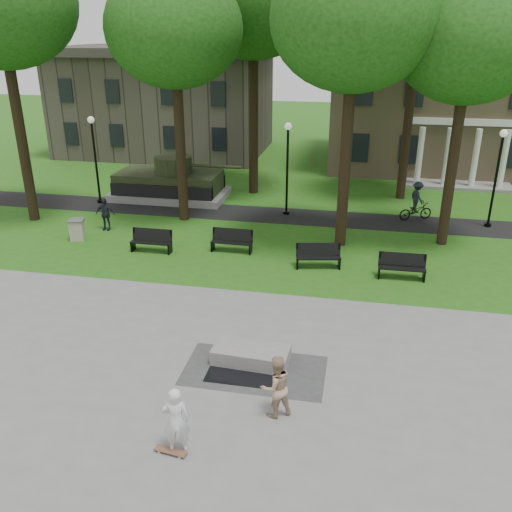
{
  "coord_description": "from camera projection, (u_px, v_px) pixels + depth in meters",
  "views": [
    {
      "loc": [
        4.19,
        -14.53,
        8.99
      ],
      "look_at": [
        0.69,
        3.16,
        1.4
      ],
      "focal_mm": 38.0,
      "sensor_mm": 36.0,
      "label": 1
    }
  ],
  "objects": [
    {
      "name": "ground",
      "position": [
        216.0,
        332.0,
        17.37
      ],
      "size": [
        120.0,
        120.0,
        0.0
      ],
      "primitive_type": "plane",
      "color": "#235614",
      "rests_on": "ground"
    },
    {
      "name": "plaza",
      "position": [
        161.0,
        438.0,
        12.85
      ],
      "size": [
        22.0,
        16.0,
        0.02
      ],
      "primitive_type": "cube",
      "color": "gray",
      "rests_on": "ground"
    },
    {
      "name": "footpath",
      "position": [
        276.0,
        215.0,
        28.22
      ],
      "size": [
        44.0,
        2.6,
        0.01
      ],
      "primitive_type": "cube",
      "color": "black",
      "rests_on": "ground"
    },
    {
      "name": "building_right",
      "position": [
        452.0,
        101.0,
        37.41
      ],
      "size": [
        17.0,
        12.0,
        8.6
      ],
      "color": "#9E8460",
      "rests_on": "ground"
    },
    {
      "name": "building_left",
      "position": [
        167.0,
        104.0,
        41.91
      ],
      "size": [
        15.0,
        10.0,
        7.2
      ],
      "primitive_type": "cube",
      "color": "#4C443D",
      "rests_on": "ground"
    },
    {
      "name": "tree_1",
      "position": [
        174.0,
        29.0,
        24.2
      ],
      "size": [
        6.2,
        6.2,
        11.63
      ],
      "color": "black",
      "rests_on": "ground"
    },
    {
      "name": "tree_2",
      "position": [
        354.0,
        19.0,
        20.82
      ],
      "size": [
        6.6,
        6.6,
        12.16
      ],
      "color": "black",
      "rests_on": "ground"
    },
    {
      "name": "tree_3",
      "position": [
        470.0,
        39.0,
        21.2
      ],
      "size": [
        6.0,
        6.0,
        11.19
      ],
      "color": "black",
      "rests_on": "ground"
    },
    {
      "name": "tree_5",
      "position": [
        420.0,
        14.0,
        27.38
      ],
      "size": [
        6.4,
        6.4,
        12.44
      ],
      "color": "black",
      "rests_on": "ground"
    },
    {
      "name": "lamp_left",
      "position": [
        95.0,
        153.0,
        29.2
      ],
      "size": [
        0.36,
        0.36,
        4.73
      ],
      "color": "black",
      "rests_on": "ground"
    },
    {
      "name": "lamp_mid",
      "position": [
        287.0,
        162.0,
        27.32
      ],
      "size": [
        0.36,
        0.36,
        4.73
      ],
      "color": "black",
      "rests_on": "ground"
    },
    {
      "name": "lamp_right",
      "position": [
        497.0,
        171.0,
        25.54
      ],
      "size": [
        0.36,
        0.36,
        4.73
      ],
      "color": "black",
      "rests_on": "ground"
    },
    {
      "name": "tank_monument",
      "position": [
        170.0,
        183.0,
        30.86
      ],
      "size": [
        7.45,
        3.4,
        2.4
      ],
      "color": "gray",
      "rests_on": "ground"
    },
    {
      "name": "puddle",
      "position": [
        246.0,
        374.0,
        15.23
      ],
      "size": [
        2.2,
        1.2,
        0.0
      ],
      "primitive_type": "cube",
      "color": "black",
      "rests_on": "plaza"
    },
    {
      "name": "concrete_block",
      "position": [
        251.0,
        355.0,
        15.7
      ],
      "size": [
        2.25,
        1.12,
        0.45
      ],
      "primitive_type": "cube",
      "rotation": [
        0.0,
        0.0,
        -0.06
      ],
      "color": "gray",
      "rests_on": "plaza"
    },
    {
      "name": "skateboard",
      "position": [
        171.0,
        452.0,
        12.37
      ],
      "size": [
        0.8,
        0.31,
        0.07
      ],
      "primitive_type": "cube",
      "rotation": [
        0.0,
        0.0,
        -0.14
      ],
      "color": "brown",
      "rests_on": "plaza"
    },
    {
      "name": "skateboarder",
      "position": [
        176.0,
        420.0,
        12.16
      ],
      "size": [
        0.7,
        0.55,
        1.7
      ],
      "primitive_type": "imported",
      "rotation": [
        0.0,
        0.0,
        3.4
      ],
      "color": "silver",
      "rests_on": "plaza"
    },
    {
      "name": "friend_watching",
      "position": [
        276.0,
        387.0,
        13.32
      ],
      "size": [
        1.02,
        0.97,
        1.67
      ],
      "primitive_type": "imported",
      "rotation": [
        0.0,
        0.0,
        3.72
      ],
      "color": "tan",
      "rests_on": "plaza"
    },
    {
      "name": "pedestrian_walker",
      "position": [
        105.0,
        214.0,
        25.92
      ],
      "size": [
        0.95,
        0.42,
        1.59
      ],
      "primitive_type": "imported",
      "rotation": [
        0.0,
        0.0,
        0.04
      ],
      "color": "#1F222A",
      "rests_on": "ground"
    },
    {
      "name": "cyclist",
      "position": [
        416.0,
        204.0,
        27.29
      ],
      "size": [
        1.85,
        1.29,
        1.98
      ],
      "rotation": [
        0.0,
        0.0,
        2.0
      ],
      "color": "black",
      "rests_on": "ground"
    },
    {
      "name": "park_bench_0",
      "position": [
        152.0,
        240.0,
        23.47
      ],
      "size": [
        1.8,
        0.52,
        1.0
      ],
      "rotation": [
        0.0,
        0.0,
        0.0
      ],
      "color": "black",
      "rests_on": "ground"
    },
    {
      "name": "park_bench_1",
      "position": [
        232.0,
        240.0,
        23.48
      ],
      "size": [
        1.8,
        0.54,
        1.0
      ],
      "rotation": [
        0.0,
        0.0,
        -0.01
      ],
      "color": "black",
      "rests_on": "ground"
    },
    {
      "name": "park_bench_2",
      "position": [
        319.0,
        255.0,
        21.91
      ],
      "size": [
        1.85,
        0.85,
        1.0
      ],
      "rotation": [
        0.0,
        0.0,
        0.19
      ],
      "color": "black",
      "rests_on": "ground"
    },
    {
      "name": "park_bench_3",
      "position": [
        402.0,
        266.0,
        20.93
      ],
      "size": [
        1.81,
        0.56,
        1.0
      ],
      "rotation": [
        0.0,
        0.0,
        0.02
      ],
      "color": "black",
      "rests_on": "ground"
    },
    {
      "name": "trash_bin",
      "position": [
        77.0,
        229.0,
        24.84
      ],
      "size": [
        0.81,
        0.81,
        0.96
      ],
      "rotation": [
        0.0,
        0.0,
        0.26
      ],
      "color": "#ACA38E",
      "rests_on": "ground"
    }
  ]
}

